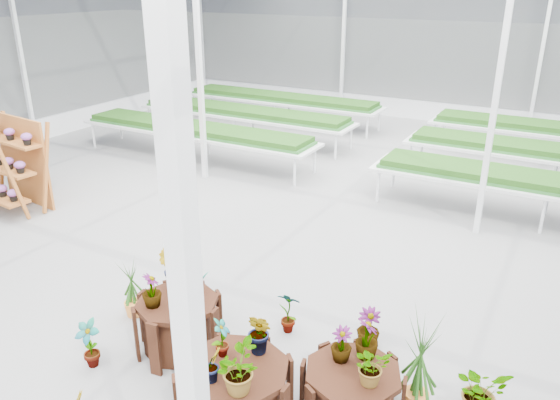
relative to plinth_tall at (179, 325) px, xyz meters
The scene contains 9 objects.
ground_plane 1.37m from the plinth_tall, 111.70° to the left, with size 24.00×24.00×0.00m, color gray.
greenhouse_shell 2.32m from the plinth_tall, 111.70° to the left, with size 18.00×24.00×4.50m, color white, non-canonical shape.
steel_frame 2.32m from the plinth_tall, 111.70° to the left, with size 18.00×24.00×4.50m, color silver, non-canonical shape.
nursery_benches 8.45m from the plinth_tall, 93.33° to the left, with size 16.00×7.00×0.84m, color silver, non-canonical shape.
plinth_tall is the anchor object (origin of this frame).
plinth_mid 1.34m from the plinth_tall, 26.57° to the right, with size 1.18×1.18×0.62m, color black.
plinth_low 2.20m from the plinth_tall, ahead, with size 1.05×1.05×0.47m, color black.
shelf_rack 6.08m from the plinth_tall, 161.37° to the left, with size 1.66×0.88×1.76m, color #9A5622, non-canonical shape.
nursery_plants 1.24m from the plinth_tall, ahead, with size 4.93×3.11×1.26m.
Camera 1 is at (4.24, -5.46, 4.20)m, focal length 35.00 mm.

